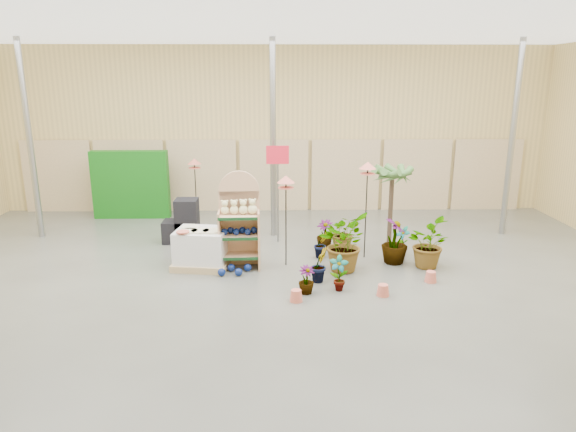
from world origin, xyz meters
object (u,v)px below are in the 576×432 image
bird_table_front (286,182)px  display_shelf (239,224)px  pallet_stack (202,248)px  potted_plant_2 (343,243)px

bird_table_front → display_shelf: bearing=-179.2°
pallet_stack → bird_table_front: bird_table_front is taller
pallet_stack → bird_table_front: bearing=9.7°
display_shelf → pallet_stack: display_shelf is taller
display_shelf → pallet_stack: bearing=-179.0°
display_shelf → potted_plant_2: 2.05m
display_shelf → pallet_stack: size_ratio=1.62×
pallet_stack → potted_plant_2: 2.77m
bird_table_front → potted_plant_2: bird_table_front is taller
display_shelf → pallet_stack: (-0.75, -0.05, -0.49)m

